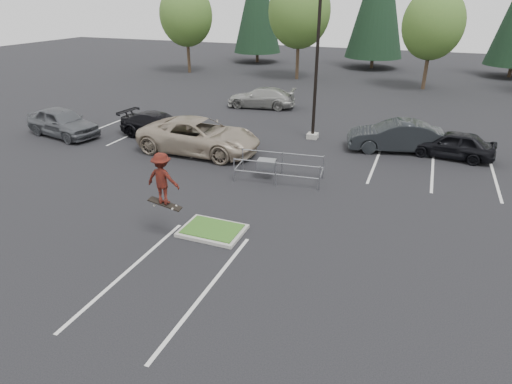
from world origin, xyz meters
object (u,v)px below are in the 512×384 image
at_px(conif_a, 257,0).
at_px(car_l_grey, 62,122).
at_px(light_pole, 317,58).
at_px(skateboarder, 162,179).
at_px(car_l_tan, 199,136).
at_px(car_r_black, 452,144).
at_px(decid_c, 433,26).
at_px(car_far_silver, 262,98).
at_px(car_r_charc, 396,136).
at_px(decid_b, 299,14).
at_px(car_l_black, 159,125).
at_px(decid_a, 186,17).
at_px(cart_corral, 270,165).

xyz_separation_m(conif_a, car_l_grey, (0.50, -33.00, -6.26)).
bearing_deg(light_pole, conif_a, 117.38).
height_order(skateboarder, car_l_tan, skateboarder).
distance_m(light_pole, car_r_black, 8.44).
distance_m(decid_c, car_far_silver, 16.77).
distance_m(light_pole, car_l_grey, 15.32).
bearing_deg(skateboarder, light_pole, -99.14).
relative_size(conif_a, car_far_silver, 2.58).
bearing_deg(car_r_black, car_r_charc, -83.28).
xyz_separation_m(car_l_tan, car_r_black, (12.50, 4.08, -0.19)).
height_order(decid_b, skateboarder, decid_b).
xyz_separation_m(decid_b, car_r_charc, (11.18, -19.03, -5.22)).
distance_m(decid_b, car_far_silver, 13.65).
height_order(light_pole, car_l_black, light_pole).
distance_m(car_l_tan, car_l_black, 3.79).
bearing_deg(decid_a, car_far_silver, -42.77).
xyz_separation_m(cart_corral, car_far_silver, (-5.22, 12.66, 0.04)).
xyz_separation_m(decid_c, car_r_charc, (-0.82, -18.33, -4.43)).
height_order(skateboarder, car_r_black, skateboarder).
bearing_deg(car_r_black, conif_a, -135.62).
xyz_separation_m(conif_a, car_l_black, (6.00, -31.15, -6.38)).
bearing_deg(car_r_charc, decid_c, 163.73).
xyz_separation_m(cart_corral, car_r_black, (7.78, 6.16, 0.02)).
relative_size(light_pole, car_l_black, 2.04).
relative_size(decid_b, car_l_tan, 1.49).
relative_size(car_l_tan, car_r_black, 1.56).
distance_m(conif_a, car_r_charc, 34.92).
distance_m(decid_c, car_l_black, 25.62).
xyz_separation_m(light_pole, conif_a, (-14.50, 28.00, 2.54)).
bearing_deg(decid_c, light_pole, -107.11).
bearing_deg(decid_b, car_r_charc, -59.57).
height_order(decid_a, decid_b, decid_b).
relative_size(light_pole, car_l_tan, 1.56).
bearing_deg(car_r_charc, car_r_black, 76.29).
bearing_deg(decid_c, cart_corral, -103.25).
bearing_deg(light_pole, car_l_black, -159.68).
relative_size(conif_a, car_l_black, 2.62).
bearing_deg(conif_a, cart_corral, -67.69).
xyz_separation_m(decid_b, car_l_tan, (1.51, -23.11, -5.14)).
distance_m(decid_c, car_l_grey, 30.34).
distance_m(conif_a, cart_corral, 38.01).
height_order(decid_a, car_far_silver, decid_a).
distance_m(cart_corral, car_far_silver, 13.70).
relative_size(skateboarder, car_l_grey, 0.40).
xyz_separation_m(decid_c, conif_a, (-19.99, 10.17, 1.84)).
bearing_deg(car_l_black, cart_corral, -107.29).
distance_m(cart_corral, car_l_black, 8.94).
distance_m(decid_c, car_r_charc, 18.88).
bearing_deg(skateboarder, decid_a, -63.25).
bearing_deg(cart_corral, decid_a, 120.24).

